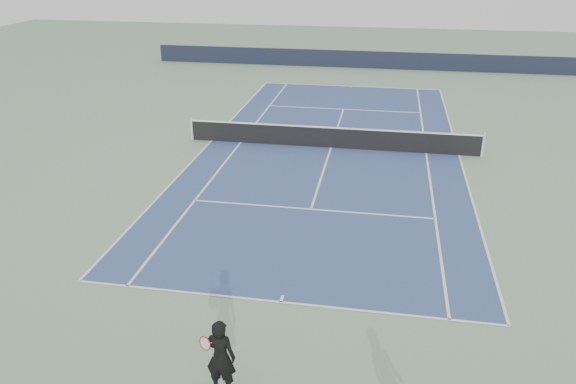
# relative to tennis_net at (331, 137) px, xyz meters

# --- Properties ---
(ground) EXTENTS (80.00, 80.00, 0.00)m
(ground) POSITION_rel_tennis_net_xyz_m (0.00, 0.00, -0.50)
(ground) COLOR gray
(court_surface) EXTENTS (10.97, 23.77, 0.01)m
(court_surface) POSITION_rel_tennis_net_xyz_m (0.00, 0.00, -0.50)
(court_surface) COLOR #334779
(court_surface) RESTS_ON ground
(tennis_net) EXTENTS (12.90, 0.10, 1.07)m
(tennis_net) POSITION_rel_tennis_net_xyz_m (0.00, 0.00, 0.00)
(tennis_net) COLOR silver
(tennis_net) RESTS_ON ground
(windscreen_far) EXTENTS (30.00, 0.25, 1.20)m
(windscreen_far) POSITION_rel_tennis_net_xyz_m (0.00, 17.88, 0.10)
(windscreen_far) COLOR black
(windscreen_far) RESTS_ON ground
(tennis_player) EXTENTS (0.78, 0.49, 1.70)m
(tennis_player) POSITION_rel_tennis_net_xyz_m (-0.59, -15.07, 0.35)
(tennis_player) COLOR black
(tennis_player) RESTS_ON ground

